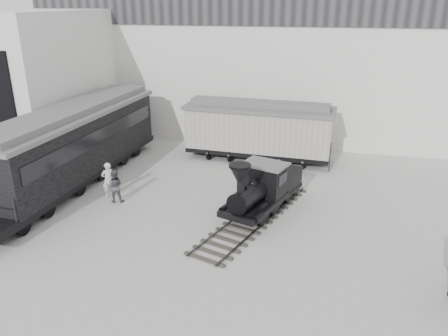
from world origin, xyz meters
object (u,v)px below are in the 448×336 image
(boxcar, at_px, (259,129))
(visitor_b, at_px, (115,186))
(passenger_coach, at_px, (74,144))
(locomotive, at_px, (261,192))
(visitor_a, at_px, (108,180))

(boxcar, bearing_deg, visitor_b, -124.03)
(passenger_coach, bearing_deg, locomotive, -5.55)
(boxcar, height_order, passenger_coach, passenger_coach)
(passenger_coach, relative_size, visitor_b, 8.68)
(passenger_coach, distance_m, visitor_a, 3.25)
(boxcar, xyz_separation_m, visitor_a, (-6.55, -7.47, -1.05))
(locomotive, height_order, boxcar, boxcar)
(passenger_coach, xyz_separation_m, visitor_b, (3.25, -1.92, -1.33))
(visitor_a, relative_size, visitor_b, 1.08)
(locomotive, relative_size, visitor_a, 4.75)
(boxcar, distance_m, passenger_coach, 11.01)
(boxcar, xyz_separation_m, passenger_coach, (-9.19, -6.05, 0.20))
(locomotive, height_order, passenger_coach, passenger_coach)
(boxcar, distance_m, visitor_b, 10.01)
(locomotive, xyz_separation_m, passenger_coach, (-10.58, 1.49, 1.05))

